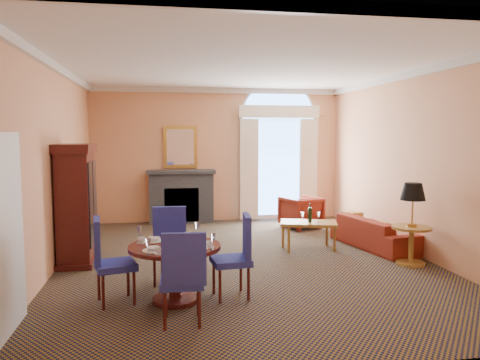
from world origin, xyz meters
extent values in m
plane|color=black|center=(0.00, 0.00, 0.00)|extent=(7.50, 7.50, 0.00)
cube|color=#E69F6E|center=(0.00, 3.75, 1.60)|extent=(6.00, 0.04, 3.20)
cube|color=#E69F6E|center=(-3.00, 0.00, 1.60)|extent=(0.04, 7.50, 3.20)
cube|color=#E69F6E|center=(3.00, 0.00, 1.60)|extent=(0.04, 7.50, 3.20)
cube|color=white|center=(0.00, 0.00, 3.20)|extent=(6.00, 7.50, 0.04)
cube|color=silver|center=(0.00, 0.00, 3.14)|extent=(6.00, 7.50, 0.12)
cube|color=silver|center=(-2.96, -2.40, 1.03)|extent=(0.08, 0.90, 2.06)
cube|color=#393D43|center=(-0.90, 3.55, 0.60)|extent=(1.50, 0.40, 1.20)
cube|color=#393D43|center=(-0.90, 3.52, 1.24)|extent=(1.60, 0.46, 0.08)
cube|color=gold|center=(-0.90, 3.72, 1.80)|extent=(0.80, 0.04, 1.00)
cube|color=silver|center=(-0.90, 3.70, 1.80)|extent=(0.64, 0.02, 0.84)
cube|color=silver|center=(1.50, 3.73, 1.25)|extent=(1.90, 0.04, 2.50)
cube|color=#95BEFA|center=(1.50, 3.72, 1.25)|extent=(1.70, 0.02, 2.30)
cylinder|color=silver|center=(1.50, 3.73, 2.50)|extent=(1.90, 0.04, 1.90)
cube|color=#EFE4CA|center=(0.75, 3.61, 1.25)|extent=(0.45, 0.06, 2.45)
cube|color=#EFE4CA|center=(2.25, 3.61, 1.25)|extent=(0.45, 0.06, 2.45)
cube|color=#EFE4CA|center=(1.50, 3.61, 2.65)|extent=(2.00, 0.08, 0.30)
cube|color=#3A100D|center=(-2.72, 0.29, 0.90)|extent=(0.50, 0.90, 1.80)
cube|color=#3A100D|center=(-2.72, 0.29, 1.87)|extent=(0.56, 0.99, 0.14)
cube|color=#3A100D|center=(-2.72, 0.29, 0.05)|extent=(0.56, 0.99, 0.09)
cylinder|color=#3A100D|center=(-1.21, -1.77, 0.70)|extent=(1.15, 1.15, 0.05)
cylinder|color=#3A100D|center=(-1.21, -1.77, 0.34)|extent=(0.15, 0.15, 0.68)
cylinder|color=#3A100D|center=(-1.21, -1.77, 0.03)|extent=(0.58, 0.58, 0.06)
cylinder|color=white|center=(-0.95, -1.51, 0.73)|extent=(0.26, 0.26, 0.01)
imported|color=white|center=(-0.95, -1.51, 0.75)|extent=(0.15, 0.15, 0.04)
imported|color=white|center=(-1.02, -1.35, 0.77)|extent=(0.09, 0.09, 0.07)
cylinder|color=white|center=(-1.46, -1.51, 0.73)|extent=(0.26, 0.26, 0.01)
imported|color=white|center=(-1.46, -1.51, 0.75)|extent=(0.15, 0.15, 0.04)
imported|color=white|center=(-1.62, -1.58, 0.77)|extent=(0.09, 0.09, 0.07)
cylinder|color=white|center=(-1.46, -2.03, 0.73)|extent=(0.26, 0.26, 0.01)
imported|color=white|center=(-1.46, -2.03, 0.75)|extent=(0.15, 0.15, 0.04)
imported|color=white|center=(-1.40, -2.19, 0.77)|extent=(0.09, 0.09, 0.07)
cylinder|color=white|center=(-0.95, -2.03, 0.73)|extent=(0.26, 0.26, 0.01)
imported|color=white|center=(-0.95, -2.03, 0.75)|extent=(0.15, 0.15, 0.04)
imported|color=white|center=(-0.79, -1.96, 0.77)|extent=(0.09, 0.09, 0.07)
cube|color=navy|center=(-1.24, -1.04, 0.47)|extent=(0.58, 0.58, 0.08)
cube|color=navy|center=(-1.25, -0.82, 0.78)|extent=(0.48, 0.09, 0.56)
cylinder|color=#3A100D|center=(-1.01, -0.91, 0.22)|extent=(0.04, 0.04, 0.43)
cylinder|color=#3A100D|center=(-1.37, -0.81, 0.22)|extent=(0.04, 0.04, 0.43)
cylinder|color=#3A100D|center=(-1.12, -1.27, 0.22)|extent=(0.04, 0.04, 0.43)
cylinder|color=#3A100D|center=(-1.47, -1.16, 0.22)|extent=(0.04, 0.04, 0.43)
cube|color=navy|center=(-1.15, -2.45, 0.47)|extent=(0.49, 0.49, 0.08)
cube|color=navy|center=(-1.13, -2.67, 0.78)|extent=(0.48, 0.11, 0.56)
cylinder|color=#3A100D|center=(-1.35, -2.63, 0.22)|extent=(0.04, 0.04, 0.43)
cylinder|color=#3A100D|center=(-0.98, -2.65, 0.22)|extent=(0.04, 0.04, 0.43)
cylinder|color=#3A100D|center=(-1.33, -2.26, 0.22)|extent=(0.04, 0.04, 0.43)
cylinder|color=#3A100D|center=(-0.96, -2.28, 0.22)|extent=(0.04, 0.04, 0.43)
cube|color=navy|center=(-0.49, -1.71, 0.47)|extent=(0.52, 0.52, 0.08)
cube|color=navy|center=(-0.28, -1.69, 0.78)|extent=(0.11, 0.48, 0.56)
cylinder|color=#3A100D|center=(-0.29, -1.87, 0.22)|extent=(0.04, 0.04, 0.43)
cylinder|color=#3A100D|center=(-0.33, -1.51, 0.22)|extent=(0.04, 0.04, 0.43)
cylinder|color=#3A100D|center=(-0.66, -1.91, 0.22)|extent=(0.04, 0.04, 0.43)
cylinder|color=#3A100D|center=(-0.70, -1.54, 0.22)|extent=(0.04, 0.04, 0.43)
cube|color=navy|center=(-1.94, -1.68, 0.47)|extent=(0.58, 0.58, 0.08)
cube|color=navy|center=(-2.15, -1.65, 0.78)|extent=(0.13, 0.48, 0.56)
cylinder|color=#3A100D|center=(-2.16, -1.55, 0.22)|extent=(0.04, 0.04, 0.43)
cylinder|color=#3A100D|center=(-2.07, -1.90, 0.22)|extent=(0.04, 0.04, 0.43)
cylinder|color=#3A100D|center=(-1.81, -1.45, 0.22)|extent=(0.04, 0.04, 0.43)
cylinder|color=#3A100D|center=(-1.71, -1.81, 0.22)|extent=(0.04, 0.04, 0.43)
imported|color=maroon|center=(2.55, 0.48, 0.28)|extent=(1.11, 2.04, 0.56)
imported|color=maroon|center=(1.72, 2.47, 0.36)|extent=(0.99, 1.00, 0.71)
cube|color=olive|center=(1.28, 0.55, 0.48)|extent=(1.13, 0.82, 0.06)
cylinder|color=olive|center=(0.85, 0.34, 0.22)|extent=(0.05, 0.05, 0.45)
cylinder|color=olive|center=(1.70, 0.34, 0.22)|extent=(0.05, 0.05, 0.45)
cylinder|color=olive|center=(0.85, 0.75, 0.22)|extent=(0.05, 0.05, 0.45)
cylinder|color=olive|center=(1.70, 0.75, 0.22)|extent=(0.05, 0.05, 0.45)
cylinder|color=olive|center=(2.60, -0.69, 0.60)|extent=(0.62, 0.62, 0.04)
cylinder|color=olive|center=(2.60, -0.69, 0.29)|extent=(0.08, 0.08, 0.58)
cylinder|color=olive|center=(2.60, -0.69, 0.02)|extent=(0.46, 0.46, 0.04)
camera|label=1|loc=(-1.36, -7.53, 2.09)|focal=35.00mm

